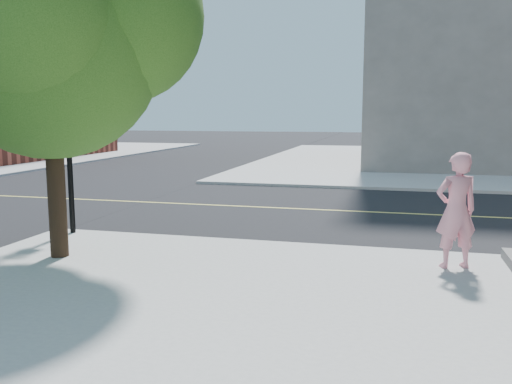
# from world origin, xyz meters

# --- Properties ---
(ground) EXTENTS (140.00, 140.00, 0.00)m
(ground) POSITION_xyz_m (0.00, 0.00, 0.00)
(ground) COLOR black
(ground) RESTS_ON ground
(road_ew) EXTENTS (140.00, 9.00, 0.01)m
(road_ew) POSITION_xyz_m (0.00, 4.50, 0.01)
(road_ew) COLOR black
(road_ew) RESTS_ON ground
(man_on_phone) EXTENTS (0.84, 0.70, 1.98)m
(man_on_phone) POSITION_xyz_m (7.49, -1.12, 1.11)
(man_on_phone) COLOR pink
(man_on_phone) RESTS_ON sidewalk_se
(street_tree) EXTENTS (4.95, 4.50, 6.57)m
(street_tree) POSITION_xyz_m (0.62, -2.12, 4.36)
(street_tree) COLOR black
(street_tree) RESTS_ON sidewalk_se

